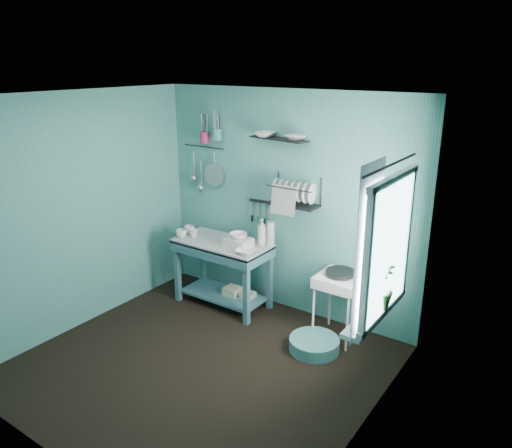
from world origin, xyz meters
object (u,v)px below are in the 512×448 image
Objects in this scene: storage_tin_large at (232,296)px; water_bottle at (270,234)px; work_counter at (223,273)px; utensil_cup_teal at (217,135)px; frying_pan at (340,272)px; potted_plant at (377,286)px; mug_right at (189,230)px; storage_tin_small at (248,300)px; dish_rack at (294,191)px; mug_mid at (194,233)px; hotplate_stand at (338,307)px; floor_basin at (314,344)px; soap_bottle at (262,232)px; mug_left at (181,234)px; colander at (214,175)px; utensil_cup_magenta at (205,137)px; wash_tub at (238,243)px.

water_bottle is at bearing 22.04° from storage_tin_large.
work_counter is 1.62m from utensil_cup_teal.
frying_pan is 0.67× the size of potted_plant.
mug_right is 0.95m from storage_tin_large.
dish_rack is at bearing 20.42° from storage_tin_small.
utensil_cup_teal is at bearing 76.14° from mug_mid.
storage_tin_small is (-1.15, -0.01, -0.25)m from hotplate_stand.
floor_basin is at bearing -14.13° from storage_tin_large.
work_counter is at bearing -154.54° from soap_bottle.
work_counter reaches higher than storage_tin_large.
hotplate_stand is (1.45, 0.09, -0.04)m from work_counter.
mug_left is at bearing -82.87° from mug_right.
colander is 1.54m from storage_tin_small.
frying_pan is at bearing 2.66° from mug_right.
mug_left is 0.44× the size of colander.
storage_tin_large is at bearing 19.90° from mug_left.
colander is (-0.37, 0.34, 1.07)m from work_counter.
potted_plant is (1.69, -0.84, 0.11)m from soap_bottle.
water_bottle is at bearing 172.08° from frying_pan.
water_bottle reaches higher than storage_tin_large.
dish_rack is 1.23× the size of potted_plant.
frying_pan is (0.93, -0.13, -0.19)m from water_bottle.
dish_rack is (-0.66, 0.17, 0.71)m from frying_pan.
dish_rack is at bearing -2.67° from utensil_cup_teal.
storage_tin_small is at bearing -135.00° from soap_bottle.
colander is at bearing 15.92° from utensil_cup_magenta.
storage_tin_small is 0.40× the size of floor_basin.
hotplate_stand reaches higher than storage_tin_small.
utensil_cup_magenta is at bearing 172.99° from soap_bottle.
hotplate_stand is 2.51× the size of colander.
storage_tin_small is at bearing 23.35° from work_counter.
mug_mid is 0.36× the size of wash_tub.
work_counter is 1.62m from utensil_cup_magenta.
water_bottle is 0.59m from dish_rack.
mug_right is at bearing -167.83° from water_bottle.
floor_basin is (1.75, -0.61, -1.40)m from colander.
utensil_cup_teal reaches higher than potted_plant.
potted_plant reaches higher than frying_pan.
utensil_cup_magenta is at bearing 155.48° from work_counter.
mug_mid is at bearing -165.67° from dish_rack.
potted_plant is at bearing -18.96° from storage_tin_large.
colander is (-1.16, 0.08, 0.01)m from dish_rack.
water_bottle is (1.00, 0.38, 0.09)m from mug_left.
mug_left is 1.07m from water_bottle.
mug_left reaches higher than frying_pan.
floor_basin is (1.27, -0.32, -0.04)m from storage_tin_large.
soap_bottle is at bearing 173.94° from frying_pan.
potted_plant is 2.23× the size of storage_tin_small.
wash_tub is at bearing -167.08° from hotplate_stand.
mug_right reaches higher than work_counter.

